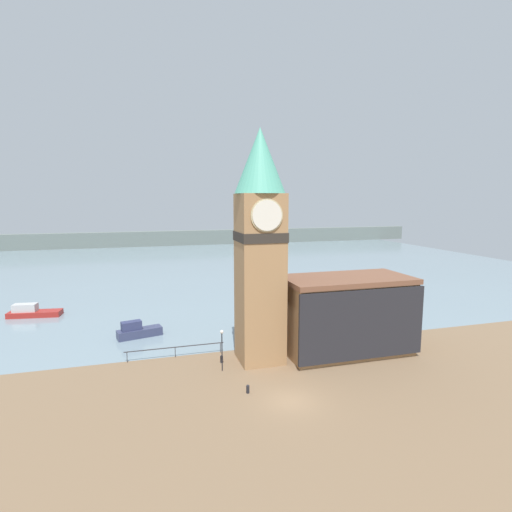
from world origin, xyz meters
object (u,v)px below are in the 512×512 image
lamp_post (222,342)px  boat_far (32,312)px  boat_near (138,331)px  pier_building (347,315)px  mooring_bollard_near (248,388)px  clock_tower (260,241)px  mooring_bollard_far (222,359)px

lamp_post → boat_far: bearing=131.4°
boat_near → lamp_post: lamp_post is taller
pier_building → boat_near: pier_building is taller
boat_far → mooring_bollard_near: (22.36, -28.83, -0.24)m
pier_building → boat_far: size_ratio=1.91×
clock_tower → boat_near: (-11.55, 10.04, -11.01)m
boat_near → pier_building: bearing=-41.0°
mooring_bollard_far → pier_building: bearing=-3.5°
mooring_bollard_far → clock_tower: bearing=-5.1°
mooring_bollard_far → lamp_post: lamp_post is taller
mooring_bollard_far → lamp_post: (-0.31, -1.85, 2.32)m
pier_building → lamp_post: (-13.17, -1.06, -1.23)m
boat_near → mooring_bollard_near: boat_near is taller
pier_building → mooring_bollard_far: size_ratio=17.90×
clock_tower → pier_building: bearing=-2.8°
boat_near → lamp_post: (7.49, -11.55, 1.99)m
mooring_bollard_near → lamp_post: lamp_post is taller
boat_near → lamp_post: bearing=-71.2°
mooring_bollard_near → boat_far: bearing=127.8°
clock_tower → boat_far: bearing=138.3°
mooring_bollard_near → lamp_post: size_ratio=0.18×
boat_far → lamp_post: 32.13m
boat_near → mooring_bollard_near: 18.48m
pier_building → mooring_bollard_far: bearing=176.5°
clock_tower → mooring_bollard_far: size_ratio=30.30×
boat_far → mooring_bollard_far: 30.91m
boat_near → boat_far: boat_near is taller
mooring_bollard_far → boat_far: bearing=134.1°
pier_building → boat_far: pier_building is taller
clock_tower → mooring_bollard_near: size_ratio=31.24×
lamp_post → clock_tower: bearing=20.4°
clock_tower → boat_near: clock_tower is taller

